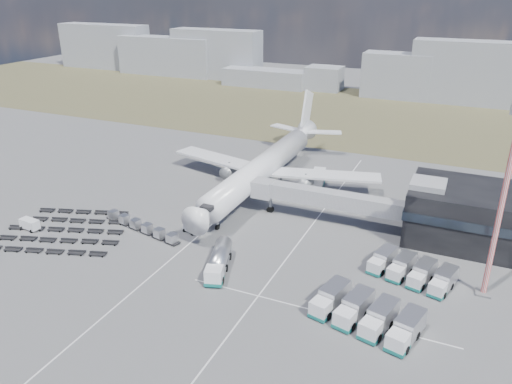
% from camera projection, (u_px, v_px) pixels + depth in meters
% --- Properties ---
extents(ground, '(420.00, 420.00, 0.00)m').
position_uv_depth(ground, '(194.00, 251.00, 87.94)').
color(ground, '#565659').
rests_on(ground, ground).
extents(grass_strip, '(420.00, 90.00, 0.01)m').
position_uv_depth(grass_strip, '(349.00, 113.00, 180.52)').
color(grass_strip, '#4B472D').
rests_on(grass_strip, ground).
extents(lane_markings, '(47.12, 110.00, 0.01)m').
position_uv_depth(lane_markings, '(251.00, 254.00, 86.80)').
color(lane_markings, silver).
rests_on(lane_markings, ground).
extents(terminal, '(30.40, 16.40, 11.00)m').
position_uv_depth(terminal, '(495.00, 218.00, 88.17)').
color(terminal, black).
rests_on(terminal, ground).
extents(jet_bridge, '(30.30, 3.80, 7.05)m').
position_uv_depth(jet_bridge, '(316.00, 197.00, 97.21)').
color(jet_bridge, '#939399').
rests_on(jet_bridge, ground).
extents(airliner, '(51.59, 64.53, 17.62)m').
position_uv_depth(airliner, '(265.00, 165.00, 113.13)').
color(airliner, white).
rests_on(airliner, ground).
extents(skyline, '(317.83, 25.45, 23.47)m').
position_uv_depth(skyline, '(295.00, 64.00, 223.28)').
color(skyline, gray).
rests_on(skyline, ground).
extents(fuel_tanker, '(6.03, 11.38, 3.57)m').
position_uv_depth(fuel_tanker, '(219.00, 261.00, 81.26)').
color(fuel_tanker, white).
rests_on(fuel_tanker, ground).
extents(pushback_tug, '(3.46, 2.52, 1.42)m').
position_uv_depth(pushback_tug, '(191.00, 229.00, 94.18)').
color(pushback_tug, white).
rests_on(pushback_tug, ground).
extents(utility_van, '(4.09, 2.19, 2.12)m').
position_uv_depth(utility_van, '(30.00, 225.00, 94.99)').
color(utility_van, white).
rests_on(utility_van, ground).
extents(catering_truck, '(4.04, 7.34, 3.19)m').
position_uv_depth(catering_truck, '(318.00, 179.00, 115.39)').
color(catering_truck, white).
rests_on(catering_truck, ground).
extents(service_trucks_near, '(15.52, 10.91, 3.13)m').
position_uv_depth(service_trucks_near, '(366.00, 313.00, 68.52)').
color(service_trucks_near, white).
rests_on(service_trucks_near, ground).
extents(service_trucks_far, '(13.80, 9.86, 2.77)m').
position_uv_depth(service_trucks_far, '(412.00, 270.00, 79.14)').
color(service_trucks_far, white).
rests_on(service_trucks_far, ground).
extents(uld_row, '(18.98, 5.86, 1.73)m').
position_uv_depth(uld_row, '(141.00, 226.00, 94.42)').
color(uld_row, black).
rests_on(uld_row, ground).
extents(baggage_dollies, '(25.78, 23.47, 0.70)m').
position_uv_depth(baggage_dollies, '(65.00, 230.00, 94.38)').
color(baggage_dollies, black).
rests_on(baggage_dollies, ground).
extents(floodlight_mast, '(2.73, 2.24, 29.03)m').
position_uv_depth(floodlight_mast, '(501.00, 207.00, 70.10)').
color(floodlight_mast, red).
rests_on(floodlight_mast, ground).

